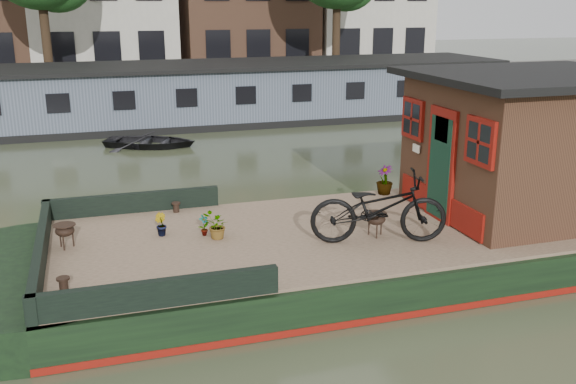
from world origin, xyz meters
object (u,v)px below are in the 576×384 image
object	(u,v)px
bicycle	(379,208)
potted_plant_a	(204,225)
brazier_rear	(65,236)
brazier_front	(376,224)
cabin	(532,142)
dinghy	(150,137)

from	to	relation	value
bicycle	potted_plant_a	xyz separation A→B (m)	(-2.50, 1.07, -0.38)
potted_plant_a	brazier_rear	world-z (taller)	brazier_rear
brazier_front	cabin	bearing A→B (deg)	8.08
potted_plant_a	brazier_front	world-z (taller)	brazier_front
bicycle	potted_plant_a	size ratio (longest dim) A/B	6.17
brazier_front	brazier_rear	distance (m)	4.75
brazier_rear	dinghy	size ratio (longest dim) A/B	0.14
cabin	bicycle	xyz separation A→B (m)	(-3.21, -0.69, -0.68)
bicycle	brazier_front	xyz separation A→B (m)	(0.08, 0.25, -0.36)
cabin	dinghy	distance (m)	11.85
bicycle	potted_plant_a	bearing A→B (deg)	81.42
potted_plant_a	brazier_front	distance (m)	2.71
bicycle	potted_plant_a	world-z (taller)	bicycle
cabin	bicycle	world-z (taller)	cabin
brazier_rear	dinghy	distance (m)	10.12
cabin	brazier_front	world-z (taller)	cabin
brazier_front	potted_plant_a	bearing A→B (deg)	162.30
cabin	brazier_rear	xyz separation A→B (m)	(-7.79, 0.47, -1.04)
potted_plant_a	brazier_rear	size ratio (longest dim) A/B	0.91
potted_plant_a	brazier_rear	distance (m)	2.08
potted_plant_a	brazier_front	size ratio (longest dim) A/B	0.88
bicycle	brazier_rear	world-z (taller)	bicycle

